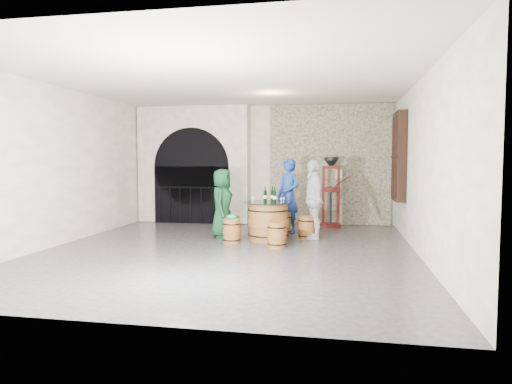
% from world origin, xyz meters
% --- Properties ---
extents(ground, '(8.00, 8.00, 0.00)m').
position_xyz_m(ground, '(0.00, 0.00, 0.00)').
color(ground, '#2B2B2E').
rests_on(ground, ground).
extents(wall_back, '(8.00, 0.00, 8.00)m').
position_xyz_m(wall_back, '(0.00, 4.00, 1.60)').
color(wall_back, white).
rests_on(wall_back, ground).
extents(wall_front, '(8.00, 0.00, 8.00)m').
position_xyz_m(wall_front, '(0.00, -4.00, 1.60)').
color(wall_front, white).
rests_on(wall_front, ground).
extents(wall_left, '(0.00, 8.00, 8.00)m').
position_xyz_m(wall_left, '(-3.50, 0.00, 1.60)').
color(wall_left, white).
rests_on(wall_left, ground).
extents(wall_right, '(0.00, 8.00, 8.00)m').
position_xyz_m(wall_right, '(3.50, 0.00, 1.60)').
color(wall_right, white).
rests_on(wall_right, ground).
extents(ceiling, '(8.00, 8.00, 0.00)m').
position_xyz_m(ceiling, '(0.00, 0.00, 3.20)').
color(ceiling, beige).
rests_on(ceiling, wall_back).
extents(stone_facing_panel, '(3.20, 0.12, 3.18)m').
position_xyz_m(stone_facing_panel, '(1.80, 3.94, 1.60)').
color(stone_facing_panel, '#9F977F').
rests_on(stone_facing_panel, ground).
extents(arched_opening, '(3.10, 0.60, 3.19)m').
position_xyz_m(arched_opening, '(-1.90, 3.74, 1.58)').
color(arched_opening, white).
rests_on(arched_opening, ground).
extents(shuttered_window, '(0.23, 1.10, 2.00)m').
position_xyz_m(shuttered_window, '(3.38, 2.40, 1.80)').
color(shuttered_window, black).
rests_on(shuttered_window, wall_right).
extents(barrel_table, '(1.07, 1.07, 0.82)m').
position_xyz_m(barrel_table, '(0.58, 1.27, 0.41)').
color(barrel_table, brown).
rests_on(barrel_table, ground).
extents(barrel_stool_left, '(0.38, 0.38, 0.51)m').
position_xyz_m(barrel_stool_left, '(-0.27, 1.38, 0.25)').
color(barrel_stool_left, brown).
rests_on(barrel_stool_left, ground).
extents(barrel_stool_far, '(0.38, 0.38, 0.51)m').
position_xyz_m(barrel_stool_far, '(0.80, 2.09, 0.25)').
color(barrel_stool_far, brown).
rests_on(barrel_stool_far, ground).
extents(barrel_stool_right, '(0.38, 0.38, 0.51)m').
position_xyz_m(barrel_stool_right, '(1.38, 1.56, 0.25)').
color(barrel_stool_right, brown).
rests_on(barrel_stool_right, ground).
extents(barrel_stool_near_right, '(0.38, 0.38, 0.51)m').
position_xyz_m(barrel_stool_near_right, '(0.87, 0.47, 0.25)').
color(barrel_stool_near_right, brown).
rests_on(barrel_stool_near_right, ground).
extents(barrel_stool_near_left, '(0.38, 0.38, 0.51)m').
position_xyz_m(barrel_stool_near_left, '(-0.11, 0.76, 0.25)').
color(barrel_stool_near_left, brown).
rests_on(barrel_stool_near_left, ground).
extents(green_cap, '(0.24, 0.19, 0.10)m').
position_xyz_m(green_cap, '(-0.11, 0.76, 0.55)').
color(green_cap, '#0D9459').
rests_on(green_cap, barrel_stool_near_left).
extents(person_green, '(0.53, 0.77, 1.53)m').
position_xyz_m(person_green, '(-0.48, 1.41, 0.76)').
color(person_green, '#103920').
rests_on(person_green, ground).
extents(person_blue, '(0.77, 0.72, 1.76)m').
position_xyz_m(person_blue, '(0.88, 2.36, 0.88)').
color(person_blue, navy).
rests_on(person_blue, ground).
extents(person_white, '(0.68, 1.09, 1.73)m').
position_xyz_m(person_white, '(1.52, 1.62, 0.87)').
color(person_white, silver).
rests_on(person_white, ground).
extents(wine_bottle_left, '(0.08, 0.08, 0.32)m').
position_xyz_m(wine_bottle_left, '(0.49, 1.36, 0.96)').
color(wine_bottle_left, black).
rests_on(wine_bottle_left, barrel_table).
extents(wine_bottle_center, '(0.08, 0.08, 0.32)m').
position_xyz_m(wine_bottle_center, '(0.73, 1.19, 0.96)').
color(wine_bottle_center, black).
rests_on(wine_bottle_center, barrel_table).
extents(wine_bottle_right, '(0.08, 0.08, 0.32)m').
position_xyz_m(wine_bottle_right, '(0.64, 1.44, 0.96)').
color(wine_bottle_right, black).
rests_on(wine_bottle_right, barrel_table).
extents(tasting_glass_a, '(0.05, 0.05, 0.10)m').
position_xyz_m(tasting_glass_a, '(0.28, 1.09, 0.87)').
color(tasting_glass_a, '#BA7324').
rests_on(tasting_glass_a, barrel_table).
extents(tasting_glass_b, '(0.05, 0.05, 0.10)m').
position_xyz_m(tasting_glass_b, '(0.90, 1.34, 0.87)').
color(tasting_glass_b, '#BA7324').
rests_on(tasting_glass_b, barrel_table).
extents(tasting_glass_c, '(0.05, 0.05, 0.10)m').
position_xyz_m(tasting_glass_c, '(0.50, 1.50, 0.87)').
color(tasting_glass_c, '#BA7324').
rests_on(tasting_glass_c, barrel_table).
extents(tasting_glass_d, '(0.05, 0.05, 0.10)m').
position_xyz_m(tasting_glass_d, '(0.69, 1.41, 0.87)').
color(tasting_glass_d, '#BA7324').
rests_on(tasting_glass_d, barrel_table).
extents(tasting_glass_e, '(0.05, 0.05, 0.10)m').
position_xyz_m(tasting_glass_e, '(0.87, 1.17, 0.87)').
color(tasting_glass_e, '#BA7324').
rests_on(tasting_glass_e, barrel_table).
extents(tasting_glass_f, '(0.05, 0.05, 0.10)m').
position_xyz_m(tasting_glass_f, '(0.22, 1.34, 0.87)').
color(tasting_glass_f, '#BA7324').
rests_on(tasting_glass_f, barrel_table).
extents(side_barrel, '(0.45, 0.45, 0.60)m').
position_xyz_m(side_barrel, '(0.16, 3.17, 0.30)').
color(side_barrel, brown).
rests_on(side_barrel, ground).
extents(corking_press, '(0.75, 0.44, 1.80)m').
position_xyz_m(corking_press, '(1.86, 3.45, 1.05)').
color(corking_press, '#53130D').
rests_on(corking_press, ground).
extents(control_box, '(0.18, 0.10, 0.22)m').
position_xyz_m(control_box, '(2.05, 3.86, 1.35)').
color(control_box, silver).
rests_on(control_box, wall_back).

